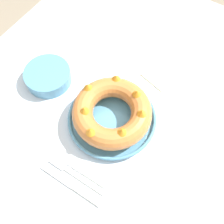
{
  "coord_description": "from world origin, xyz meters",
  "views": [
    {
      "loc": [
        -0.31,
        -0.19,
        1.57
      ],
      "look_at": [
        0.02,
        0.03,
        0.82
      ],
      "focal_mm": 42.0,
      "sensor_mm": 36.0,
      "label": 1
    }
  ],
  "objects_px": {
    "bundt_cake": "(112,112)",
    "serving_knife": "(74,187)",
    "serving_dish": "(112,119)",
    "napkin": "(164,72)",
    "fork": "(72,173)",
    "side_bowl": "(48,76)",
    "cake_knife": "(84,172)"
  },
  "relations": [
    {
      "from": "fork",
      "to": "cake_knife",
      "type": "height_order",
      "value": "cake_knife"
    },
    {
      "from": "serving_dish",
      "to": "cake_knife",
      "type": "xyz_separation_m",
      "value": [
        -0.2,
        -0.03,
        -0.01
      ]
    },
    {
      "from": "napkin",
      "to": "serving_knife",
      "type": "bearing_deg",
      "value": 176.96
    },
    {
      "from": "fork",
      "to": "serving_knife",
      "type": "distance_m",
      "value": 0.04
    },
    {
      "from": "fork",
      "to": "napkin",
      "type": "height_order",
      "value": "fork"
    },
    {
      "from": "cake_knife",
      "to": "napkin",
      "type": "distance_m",
      "value": 0.48
    },
    {
      "from": "serving_dish",
      "to": "bundt_cake",
      "type": "xyz_separation_m",
      "value": [
        0.0,
        0.0,
        0.05
      ]
    },
    {
      "from": "fork",
      "to": "cake_knife",
      "type": "distance_m",
      "value": 0.04
    },
    {
      "from": "napkin",
      "to": "bundt_cake",
      "type": "bearing_deg",
      "value": 168.88
    },
    {
      "from": "side_bowl",
      "to": "napkin",
      "type": "bearing_deg",
      "value": -52.23
    },
    {
      "from": "cake_knife",
      "to": "side_bowl",
      "type": "relative_size",
      "value": 1.12
    },
    {
      "from": "fork",
      "to": "napkin",
      "type": "distance_m",
      "value": 0.51
    },
    {
      "from": "bundt_cake",
      "to": "cake_knife",
      "type": "xyz_separation_m",
      "value": [
        -0.2,
        -0.03,
        -0.06
      ]
    },
    {
      "from": "fork",
      "to": "cake_knife",
      "type": "bearing_deg",
      "value": -53.82
    },
    {
      "from": "serving_dish",
      "to": "napkin",
      "type": "relative_size",
      "value": 1.98
    },
    {
      "from": "serving_dish",
      "to": "fork",
      "type": "bearing_deg",
      "value": 178.81
    },
    {
      "from": "bundt_cake",
      "to": "serving_knife",
      "type": "bearing_deg",
      "value": -173.96
    },
    {
      "from": "fork",
      "to": "side_bowl",
      "type": "bearing_deg",
      "value": 49.43
    },
    {
      "from": "fork",
      "to": "bundt_cake",
      "type": "bearing_deg",
      "value": -2.05
    },
    {
      "from": "serving_knife",
      "to": "napkin",
      "type": "xyz_separation_m",
      "value": [
        0.53,
        -0.03,
        -0.0
      ]
    },
    {
      "from": "bundt_cake",
      "to": "serving_knife",
      "type": "xyz_separation_m",
      "value": [
        -0.25,
        -0.03,
        -0.06
      ]
    },
    {
      "from": "cake_knife",
      "to": "serving_knife",
      "type": "bearing_deg",
      "value": -175.87
    },
    {
      "from": "serving_dish",
      "to": "serving_knife",
      "type": "bearing_deg",
      "value": -173.98
    },
    {
      "from": "side_bowl",
      "to": "fork",
      "type": "bearing_deg",
      "value": -129.7
    },
    {
      "from": "cake_knife",
      "to": "side_bowl",
      "type": "bearing_deg",
      "value": 58.32
    },
    {
      "from": "bundt_cake",
      "to": "napkin",
      "type": "distance_m",
      "value": 0.29
    },
    {
      "from": "serving_dish",
      "to": "napkin",
      "type": "bearing_deg",
      "value": -11.1
    },
    {
      "from": "serving_knife",
      "to": "cake_knife",
      "type": "xyz_separation_m",
      "value": [
        0.05,
        0.0,
        0.0
      ]
    },
    {
      "from": "side_bowl",
      "to": "napkin",
      "type": "height_order",
      "value": "side_bowl"
    },
    {
      "from": "serving_dish",
      "to": "side_bowl",
      "type": "height_order",
      "value": "side_bowl"
    },
    {
      "from": "cake_knife",
      "to": "bundt_cake",
      "type": "bearing_deg",
      "value": 9.76
    },
    {
      "from": "fork",
      "to": "napkin",
      "type": "relative_size",
      "value": 1.35
    }
  ]
}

